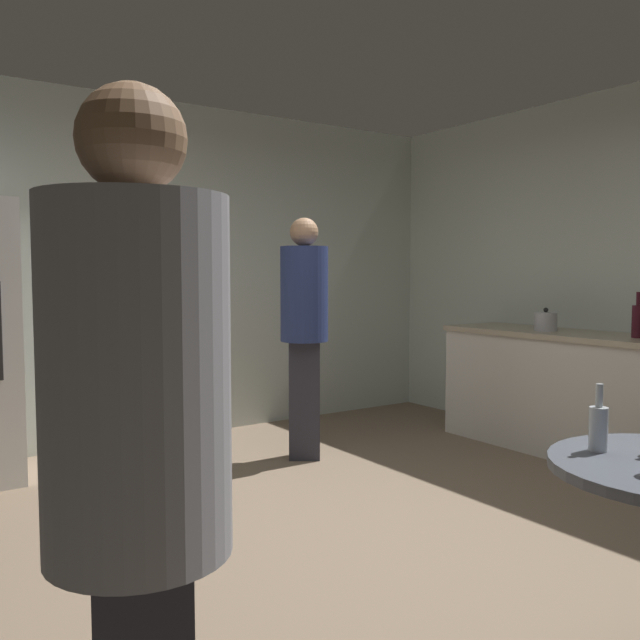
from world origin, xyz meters
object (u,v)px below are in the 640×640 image
Objects in this scene: person_in_navy_shirt at (304,319)px; wine_bottle_on_counter at (638,320)px; beer_bottle_clear at (598,427)px; person_in_gray_shirt at (138,470)px; kettle at (546,321)px.

wine_bottle_on_counter is at bearing 82.13° from person_in_navy_shirt.
person_in_navy_shirt is at bearing 139.03° from wine_bottle_on_counter.
person_in_gray_shirt reaches higher than beer_bottle_clear.
beer_bottle_clear is (-2.21, -1.89, -0.15)m from kettle.
beer_bottle_clear is at bearing 21.60° from person_in_navy_shirt.
kettle is 0.79× the size of wine_bottle_on_counter.
person_in_gray_shirt is 3.56m from person_in_navy_shirt.
person_in_gray_shirt is at bearing -161.22° from wine_bottle_on_counter.
wine_bottle_on_counter reaches higher than kettle.
person_in_navy_shirt reaches higher than beer_bottle_clear.
wine_bottle_on_counter is 0.19× the size of person_in_gray_shirt.
beer_bottle_clear is at bearing -139.50° from kettle.
kettle is 1.84m from person_in_navy_shirt.
person_in_gray_shirt is (-1.64, -0.14, 0.16)m from beer_bottle_clear.
wine_bottle_on_counter is 1.35× the size of beer_bottle_clear.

